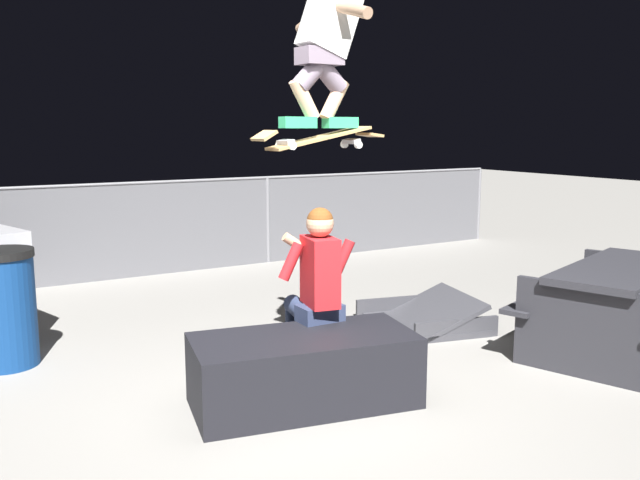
{
  "coord_description": "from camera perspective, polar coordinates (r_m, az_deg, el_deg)",
  "views": [
    {
      "loc": [
        -2.12,
        -3.79,
        1.89
      ],
      "look_at": [
        0.29,
        0.3,
        1.09
      ],
      "focal_mm": 37.68,
      "sensor_mm": 36.0,
      "label": 1
    }
  ],
  "objects": [
    {
      "name": "skateboard",
      "position": [
        4.88,
        -0.04,
        8.62
      ],
      "size": [
        1.02,
        0.24,
        0.17
      ],
      "color": "#AD8451"
    },
    {
      "name": "person_sitting_on_ledge",
      "position": [
        4.98,
        -0.41,
        -3.81
      ],
      "size": [
        0.6,
        0.78,
        1.33
      ],
      "color": "#2D3856",
      "rests_on": "ground"
    },
    {
      "name": "fence_back",
      "position": [
        8.77,
        -16.28,
        1.07
      ],
      "size": [
        12.05,
        0.05,
        1.22
      ],
      "color": "slate",
      "rests_on": "ground"
    },
    {
      "name": "trash_bin",
      "position": [
        5.9,
        -25.25,
        -5.24
      ],
      "size": [
        0.51,
        0.51,
        0.94
      ],
      "color": "navy",
      "rests_on": "ground"
    },
    {
      "name": "ledge_box_main",
      "position": [
        4.68,
        -1.36,
        -10.99
      ],
      "size": [
        1.62,
        0.98,
        0.49
      ],
      "primitive_type": "cube",
      "rotation": [
        0.0,
        0.0,
        -0.19
      ],
      "color": "black",
      "rests_on": "ground"
    },
    {
      "name": "picnic_table_back",
      "position": [
        6.17,
        24.04,
        -4.31
      ],
      "size": [
        2.05,
        1.82,
        0.75
      ],
      "color": "#28282D",
      "rests_on": "ground"
    },
    {
      "name": "ground_plane",
      "position": [
        4.73,
        -1.27,
        -13.98
      ],
      "size": [
        40.0,
        40.0,
        0.0
      ],
      "primitive_type": "plane",
      "color": "gray"
    },
    {
      "name": "kicker_ramp",
      "position": [
        6.54,
        8.8,
        -6.76
      ],
      "size": [
        1.11,
        1.15,
        0.4
      ],
      "color": "#38383D",
      "rests_on": "ground"
    },
    {
      "name": "skater_airborne",
      "position": [
        4.94,
        0.54,
        16.62
      ],
      "size": [
        0.62,
        0.89,
        1.12
      ],
      "color": "#2D9E66"
    }
  ]
}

